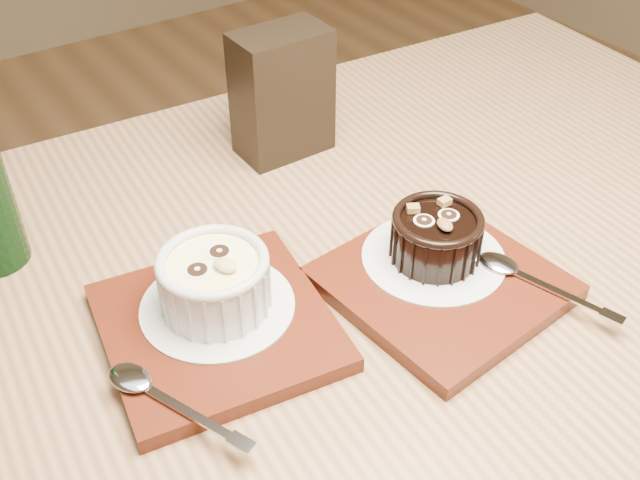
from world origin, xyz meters
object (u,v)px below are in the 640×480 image
at_px(ramekin_white, 214,280).
at_px(tray_right, 442,283).
at_px(condiment_stand, 282,93).
at_px(tray_left, 217,327).
at_px(ramekin_dark, 436,235).
at_px(table, 336,372).

relative_size(ramekin_white, tray_right, 0.51).
bearing_deg(condiment_stand, tray_left, -132.89).
xyz_separation_m(ramekin_dark, condiment_stand, (-0.00, 0.25, 0.03)).
bearing_deg(condiment_stand, table, -111.62).
height_order(tray_right, ramekin_dark, ramekin_dark).
bearing_deg(ramekin_white, tray_left, -144.00).
bearing_deg(tray_right, condiment_stand, 88.30).
height_order(table, ramekin_white, ramekin_white).
relative_size(tray_right, condiment_stand, 1.29).
distance_m(ramekin_white, tray_right, 0.20).
distance_m(table, ramekin_white, 0.17).
height_order(table, ramekin_dark, ramekin_dark).
relative_size(table, condiment_stand, 8.96).
bearing_deg(ramekin_white, tray_right, -45.37).
distance_m(ramekin_white, condiment_stand, 0.28).
relative_size(table, tray_right, 6.97).
height_order(ramekin_white, condiment_stand, condiment_stand).
bearing_deg(table, ramekin_white, 156.94).
relative_size(tray_left, condiment_stand, 1.29).
xyz_separation_m(table, ramekin_white, (-0.09, 0.04, 0.14)).
bearing_deg(tray_right, ramekin_white, 156.86).
height_order(tray_left, tray_right, same).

